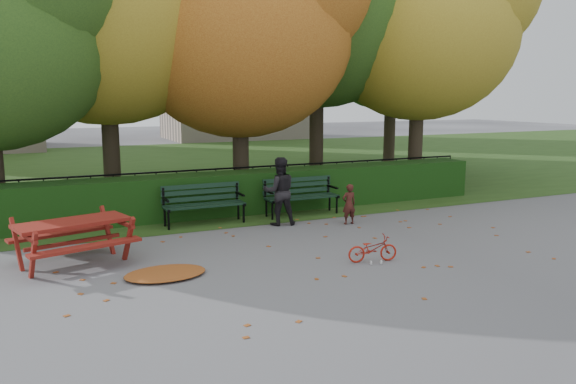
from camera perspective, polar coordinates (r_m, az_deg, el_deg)
name	(u,v)px	position (r m, az deg, el deg)	size (l,w,h in m)	color
ground	(336,260)	(9.88, 4.89, -6.89)	(90.00, 90.00, 0.00)	slate
grass_strip	(163,168)	(22.89, -12.62, 2.44)	(90.00, 90.00, 0.00)	#213D13
building_right	(234,47)	(38.51, -5.47, 14.43)	(9.00, 6.00, 12.00)	#BFAA97
hedge	(246,192)	(13.76, -4.33, 0.00)	(13.00, 0.90, 1.00)	black
iron_fence	(235,186)	(14.50, -5.43, 0.63)	(14.00, 0.04, 1.02)	black
tree_c	(254,18)	(15.35, -3.47, 17.22)	(6.30, 6.00, 8.00)	black
tree_e	(434,19)	(18.07, 14.60, 16.63)	(6.09, 5.80, 8.16)	black
tree_g	(404,27)	(22.35, 11.68, 16.10)	(6.30, 6.00, 8.55)	black
bench_left	(203,201)	(12.61, -8.61, -0.89)	(1.80, 0.57, 0.88)	black
bench_right	(300,193)	(13.45, 1.26, -0.11)	(1.80, 0.57, 0.88)	black
picnic_table	(73,231)	(10.07, -21.02, -3.69)	(2.11, 1.87, 0.87)	maroon
leaf_pile	(165,273)	(9.20, -12.36, -8.07)	(1.29, 0.89, 0.09)	maroon
leaf_scatter	(328,255)	(10.13, 4.05, -6.42)	(9.00, 5.70, 0.01)	maroon
child	(349,204)	(12.52, 6.21, -1.23)	(0.33, 0.22, 0.90)	#3D1813
adult	(279,191)	(12.33, -0.88, 0.08)	(0.73, 0.57, 1.51)	black
bicycle	(373,249)	(9.79, 8.58, -5.72)	(0.30, 0.87, 0.46)	#A71D0F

